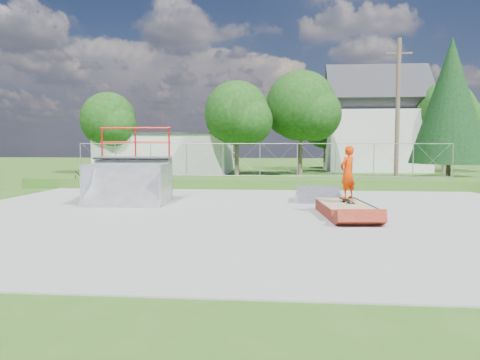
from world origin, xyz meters
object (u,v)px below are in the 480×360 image
at_px(grind_box, 344,209).
at_px(skater, 348,175).
at_px(flat_bank_ramp, 318,196).
at_px(quarter_pipe, 127,166).

relative_size(grind_box, skater, 1.74).
bearing_deg(flat_bank_ramp, grind_box, -77.33).
height_order(grind_box, flat_bank_ramp, flat_bank_ramp).
bearing_deg(skater, flat_bank_ramp, -123.40).
xyz_separation_m(grind_box, skater, (0.12, 0.11, 1.09)).
bearing_deg(grind_box, flat_bank_ramp, 93.37).
xyz_separation_m(grind_box, quarter_pipe, (-7.71, 2.09, 1.25)).
distance_m(quarter_pipe, flat_bank_ramp, 7.39).
relative_size(flat_bank_ramp, skater, 1.08).
xyz_separation_m(flat_bank_ramp, skater, (0.66, -3.33, 1.03)).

